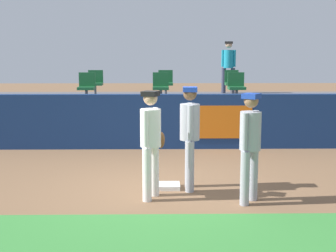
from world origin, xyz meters
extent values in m
plane|color=brown|center=(0.00, 0.00, 0.00)|extent=(60.00, 60.00, 0.00)
cube|color=#388438|center=(0.00, -2.78, 0.00)|extent=(18.00, 2.80, 0.01)
cube|color=white|center=(0.07, 0.04, 0.04)|extent=(0.40, 0.40, 0.08)
cylinder|color=white|center=(-0.19, -0.41, 0.45)|extent=(0.15, 0.15, 0.90)
cylinder|color=white|center=(-0.31, -0.71, 0.45)|extent=(0.15, 0.15, 0.90)
cylinder|color=white|center=(-0.25, -0.56, 1.22)|extent=(0.45, 0.45, 0.64)
sphere|color=tan|center=(-0.25, -0.56, 1.72)|extent=(0.24, 0.24, 0.24)
cube|color=black|center=(-0.25, -0.56, 1.79)|extent=(0.32, 0.32, 0.08)
cylinder|color=white|center=(-0.17, -0.36, 1.24)|extent=(0.09, 0.09, 0.59)
cylinder|color=white|center=(-0.33, -0.75, 1.24)|extent=(0.09, 0.09, 0.59)
ellipsoid|color=brown|center=(-0.08, -0.40, 0.98)|extent=(0.19, 0.23, 0.28)
cylinder|color=#9EA3AD|center=(0.44, 0.14, 0.46)|extent=(0.16, 0.16, 0.92)
cylinder|color=#9EA3AD|center=(0.43, -0.19, 0.46)|extent=(0.16, 0.16, 0.92)
cylinder|color=#9EA3AD|center=(0.44, -0.03, 1.24)|extent=(0.37, 0.37, 0.65)
sphere|color=brown|center=(0.44, -0.03, 1.74)|extent=(0.24, 0.24, 0.24)
cube|color=#193899|center=(0.44, -0.03, 1.82)|extent=(0.26, 0.26, 0.08)
cylinder|color=#9EA3AD|center=(0.44, 0.19, 1.26)|extent=(0.09, 0.09, 0.60)
cylinder|color=#9EA3AD|center=(0.43, -0.24, 1.26)|extent=(0.09, 0.09, 0.60)
cylinder|color=#9EA3AD|center=(1.47, -0.68, 0.45)|extent=(0.15, 0.15, 0.89)
cylinder|color=#9EA3AD|center=(1.28, -0.95, 0.45)|extent=(0.15, 0.15, 0.89)
cylinder|color=#9EA3AD|center=(1.37, -0.82, 1.21)|extent=(0.48, 0.48, 0.63)
sphere|color=#8C6647|center=(1.37, -0.82, 1.70)|extent=(0.23, 0.23, 0.23)
cube|color=#193899|center=(1.37, -0.82, 1.77)|extent=(0.34, 0.34, 0.08)
cylinder|color=#9EA3AD|center=(1.49, -0.65, 1.23)|extent=(0.09, 0.09, 0.59)
cylinder|color=#9EA3AD|center=(1.25, -0.99, 1.23)|extent=(0.09, 0.09, 0.59)
cube|color=navy|center=(0.00, 3.68, 0.71)|extent=(18.00, 0.24, 1.41)
cube|color=orange|center=(1.51, 3.55, 0.71)|extent=(1.50, 0.02, 0.85)
cube|color=#59595E|center=(0.00, 6.25, 0.53)|extent=(18.00, 4.80, 1.06)
cylinder|color=#4C4C51|center=(2.09, 5.05, 1.26)|extent=(0.08, 0.08, 0.40)
cube|color=#19592D|center=(2.09, 5.05, 1.46)|extent=(0.47, 0.44, 0.08)
cube|color=#19592D|center=(2.09, 5.24, 1.70)|extent=(0.47, 0.06, 0.40)
cylinder|color=#4C4C51|center=(0.09, 6.85, 1.26)|extent=(0.08, 0.08, 0.40)
cube|color=#19592D|center=(0.09, 6.85, 1.46)|extent=(0.46, 0.44, 0.08)
cube|color=#19592D|center=(0.09, 7.04, 1.70)|extent=(0.46, 0.06, 0.40)
cylinder|color=#4C4C51|center=(-0.07, 5.05, 1.26)|extent=(0.08, 0.08, 0.40)
cube|color=#19592D|center=(-0.07, 5.05, 1.46)|extent=(0.46, 0.44, 0.08)
cube|color=#19592D|center=(-0.07, 5.24, 1.70)|extent=(0.46, 0.06, 0.40)
cylinder|color=#4C4C51|center=(-2.19, 6.85, 1.26)|extent=(0.08, 0.08, 0.40)
cube|color=#19592D|center=(-2.19, 6.85, 1.46)|extent=(0.48, 0.44, 0.08)
cube|color=#19592D|center=(-2.19, 7.04, 1.70)|extent=(0.48, 0.06, 0.40)
cylinder|color=#4C4C51|center=(-2.19, 5.05, 1.26)|extent=(0.08, 0.08, 0.40)
cube|color=#19592D|center=(-2.19, 5.05, 1.46)|extent=(0.47, 0.44, 0.08)
cube|color=#19592D|center=(-2.19, 5.24, 1.70)|extent=(0.47, 0.06, 0.40)
cylinder|color=#4C4C51|center=(2.24, 6.85, 1.26)|extent=(0.08, 0.08, 0.40)
cube|color=#19592D|center=(2.24, 6.85, 1.46)|extent=(0.44, 0.44, 0.08)
cube|color=#19592D|center=(2.24, 7.04, 1.70)|extent=(0.44, 0.06, 0.40)
cylinder|color=#33384C|center=(2.42, 7.95, 1.50)|extent=(0.15, 0.15, 0.87)
cylinder|color=#33384C|center=(2.12, 8.05, 1.50)|extent=(0.15, 0.15, 0.87)
cylinder|color=teal|center=(2.27, 8.00, 2.25)|extent=(0.43, 0.43, 0.62)
sphere|color=tan|center=(2.27, 8.00, 2.73)|extent=(0.23, 0.23, 0.23)
cube|color=black|center=(2.27, 8.00, 2.80)|extent=(0.30, 0.30, 0.08)
cylinder|color=teal|center=(2.47, 7.93, 2.27)|extent=(0.09, 0.09, 0.58)
cylinder|color=teal|center=(2.08, 8.06, 2.27)|extent=(0.09, 0.09, 0.58)
camera|label=1|loc=(-0.09, -8.30, 2.46)|focal=50.20mm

